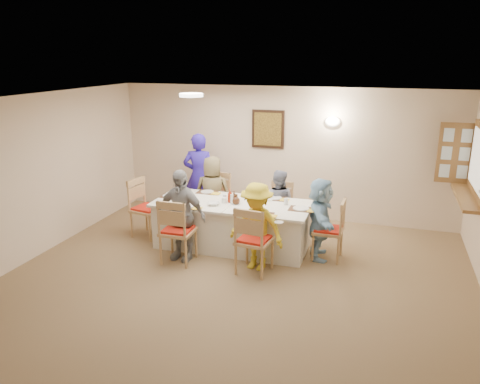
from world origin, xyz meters
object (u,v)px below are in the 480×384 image
(chair_front_left, at_px, (178,230))
(diner_front_right, at_px, (257,227))
(dining_table, at_px, (232,225))
(condiment_ketchup, at_px, (230,196))
(chair_back_right, at_px, (279,209))
(diner_front_left, at_px, (181,215))
(diner_back_left, at_px, (213,193))
(diner_right_end, at_px, (320,219))
(chair_right_end, at_px, (328,229))
(chair_back_left, at_px, (215,201))
(diner_back_right, at_px, (278,204))
(caregiver, at_px, (199,176))
(chair_front_right, at_px, (254,239))
(chair_left_end, at_px, (147,208))

(chair_front_left, relative_size, diner_front_right, 0.78)
(diner_front_right, bearing_deg, dining_table, 143.39)
(chair_front_left, distance_m, condiment_ketchup, 1.04)
(chair_back_right, distance_m, diner_front_left, 1.92)
(diner_back_left, xyz_separation_m, diner_right_end, (2.02, -0.68, -0.03))
(chair_right_end, distance_m, diner_right_end, 0.21)
(chair_back_right, distance_m, chair_right_end, 1.24)
(chair_back_left, bearing_deg, diner_front_right, -45.24)
(chair_back_left, bearing_deg, diner_back_right, 0.02)
(caregiver, bearing_deg, diner_front_left, 91.92)
(diner_back_left, bearing_deg, chair_right_end, 153.86)
(chair_back_right, xyz_separation_m, caregiver, (-1.65, 0.35, 0.37))
(diner_back_left, height_order, diner_right_end, diner_back_left)
(diner_front_left, height_order, caregiver, caregiver)
(chair_front_right, relative_size, condiment_ketchup, 4.76)
(dining_table, relative_size, chair_back_left, 2.56)
(chair_front_left, xyz_separation_m, caregiver, (-0.45, 1.95, 0.32))
(chair_back_left, height_order, diner_front_left, diner_front_left)
(chair_left_end, height_order, diner_front_left, diner_front_left)
(condiment_ketchup, bearing_deg, diner_back_right, 46.21)
(diner_back_right, xyz_separation_m, diner_front_left, (-1.20, -1.36, 0.12))
(chair_front_right, height_order, chair_left_end, chair_front_right)
(chair_back_left, bearing_deg, dining_table, -47.40)
(chair_left_end, bearing_deg, chair_back_right, -58.71)
(chair_front_left, height_order, chair_left_end, chair_front_left)
(chair_back_left, height_order, diner_back_left, diner_back_left)
(chair_back_left, relative_size, diner_back_right, 0.83)
(diner_back_left, height_order, caregiver, caregiver)
(diner_right_end, relative_size, caregiver, 0.77)
(diner_front_left, xyz_separation_m, diner_right_end, (2.02, 0.68, -0.07))
(chair_right_end, relative_size, diner_front_right, 0.73)
(caregiver, bearing_deg, diner_back_right, 152.20)
(diner_back_right, xyz_separation_m, diner_right_end, (0.82, -0.68, 0.05))
(diner_front_right, distance_m, diner_right_end, 1.07)
(dining_table, bearing_deg, condiment_ketchup, 167.73)
(chair_left_end, bearing_deg, dining_table, -79.12)
(diner_front_left, xyz_separation_m, caregiver, (-0.45, 1.83, 0.12))
(chair_front_left, relative_size, caregiver, 0.62)
(chair_right_end, bearing_deg, diner_back_left, -106.04)
(chair_front_right, height_order, condiment_ketchup, chair_front_right)
(chair_back_right, bearing_deg, diner_back_right, -89.33)
(chair_front_right, height_order, diner_front_right, diner_front_right)
(chair_front_right, xyz_separation_m, caregiver, (-1.65, 1.95, 0.32))
(chair_front_left, distance_m, chair_right_end, 2.29)
(diner_right_end, bearing_deg, diner_back_left, 61.95)
(chair_right_end, relative_size, condiment_ketchup, 4.47)
(chair_back_right, bearing_deg, caregiver, 168.69)
(chair_back_right, relative_size, condiment_ketchup, 4.24)
(chair_back_left, bearing_deg, chair_front_left, -84.27)
(diner_back_left, height_order, diner_front_right, diner_back_left)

